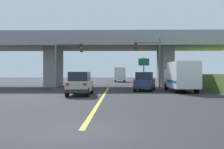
# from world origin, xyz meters

# --- Properties ---
(ground) EXTENTS (160.00, 160.00, 0.00)m
(ground) POSITION_xyz_m (0.00, 28.57, 0.00)
(ground) COLOR #2B2B2D
(overpass_bridge) EXTENTS (35.43, 9.16, 7.33)m
(overpass_bridge) POSITION_xyz_m (0.00, 28.57, 5.27)
(overpass_bridge) COLOR gray
(overpass_bridge) RESTS_ON ground
(lane_divider_stripe) EXTENTS (0.20, 25.72, 0.01)m
(lane_divider_stripe) POSITION_xyz_m (0.00, 12.86, 0.00)
(lane_divider_stripe) COLOR yellow
(lane_divider_stripe) RESTS_ON ground
(suv_lead) EXTENTS (1.88, 4.57, 2.02)m
(suv_lead) POSITION_xyz_m (-2.04, 13.76, 1.01)
(suv_lead) COLOR #B7B29E
(suv_lead) RESTS_ON ground
(suv_crossing) EXTENTS (2.77, 4.84, 2.02)m
(suv_crossing) POSITION_xyz_m (4.11, 19.51, 1.01)
(suv_crossing) COLOR navy
(suv_crossing) RESTS_ON ground
(box_truck) EXTENTS (2.33, 6.77, 3.01)m
(box_truck) POSITION_xyz_m (7.66, 18.12, 1.59)
(box_truck) COLOR silver
(box_truck) RESTS_ON ground
(traffic_signal_nearside) EXTENTS (3.06, 0.36, 6.03)m
(traffic_signal_nearside) POSITION_xyz_m (5.19, 22.24, 3.89)
(traffic_signal_nearside) COLOR #56595E
(traffic_signal_nearside) RESTS_ON ground
(traffic_signal_farside) EXTENTS (3.32, 0.36, 5.95)m
(traffic_signal_farside) POSITION_xyz_m (-5.09, 22.11, 3.83)
(traffic_signal_farside) COLOR slate
(traffic_signal_farside) RESTS_ON ground
(highway_sign) EXTENTS (1.43, 0.17, 4.00)m
(highway_sign) POSITION_xyz_m (4.62, 25.55, 2.90)
(highway_sign) COLOR #56595E
(highway_sign) RESTS_ON ground
(semi_truck_distant) EXTENTS (2.33, 6.57, 3.12)m
(semi_truck_distant) POSITION_xyz_m (1.68, 49.08, 1.63)
(semi_truck_distant) COLOR navy
(semi_truck_distant) RESTS_ON ground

